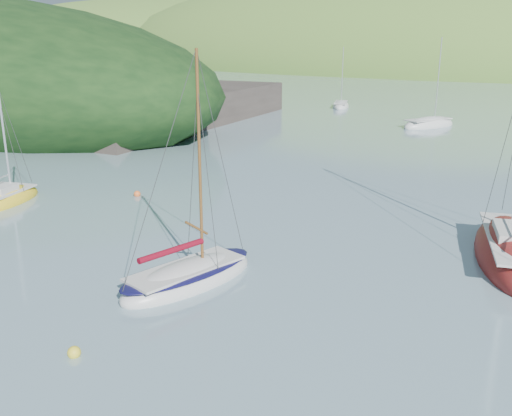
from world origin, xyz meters
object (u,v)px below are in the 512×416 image
Objects in this scene: daysailer_white at (188,278)px; distant_sloop_c at (341,106)px; distant_sloop_a at (429,125)px; sailboat_yellow at (5,200)px.

daysailer_white is 1.11× the size of distant_sloop_c.
distant_sloop_c is (-15.87, 10.02, -0.02)m from distant_sloop_a.
distant_sloop_c is (-5.96, 53.16, -0.02)m from sailboat_yellow.
sailboat_yellow is (-16.35, 2.05, -0.04)m from daysailer_white.
sailboat_yellow is at bearing -80.89° from distant_sloop_a.
distant_sloop_a is (9.91, 43.14, 0.00)m from sailboat_yellow.
daysailer_white reaches higher than sailboat_yellow.
distant_sloop_a is 18.77m from distant_sloop_c.
daysailer_white reaches higher than distant_sloop_c.
daysailer_white is 0.96× the size of distant_sloop_a.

